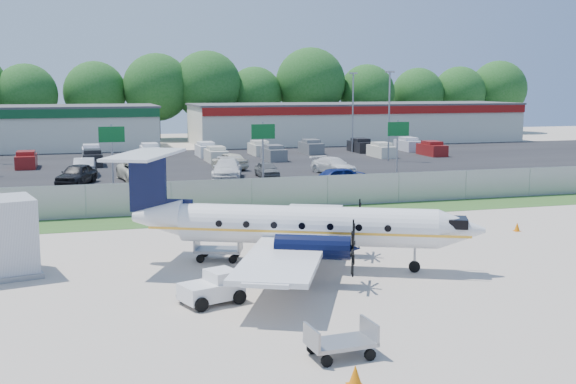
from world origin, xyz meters
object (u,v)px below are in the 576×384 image
object	(u,v)px
baggage_cart_far	(341,342)
pushback_tug	(214,288)
aircraft	(299,225)
service_container	(0,240)
baggage_cart_near	(219,249)

from	to	relation	value
baggage_cart_far	pushback_tug	bearing A→B (deg)	112.42
aircraft	service_container	size ratio (longest dim) A/B	4.47
pushback_tug	baggage_cart_far	world-z (taller)	pushback_tug
pushback_tug	baggage_cart_far	bearing A→B (deg)	-67.58
baggage_cart_far	baggage_cart_near	bearing A→B (deg)	95.47
baggage_cart_near	service_container	size ratio (longest dim) A/B	0.68
aircraft	baggage_cart_near	world-z (taller)	aircraft
baggage_cart_far	service_container	xyz separation A→B (m)	(-10.30, 12.44, 1.03)
pushback_tug	baggage_cart_near	world-z (taller)	pushback_tug
baggage_cart_near	aircraft	bearing A→B (deg)	-37.72
baggage_cart_far	service_container	size ratio (longest dim) A/B	0.58
aircraft	pushback_tug	world-z (taller)	aircraft
service_container	pushback_tug	bearing A→B (deg)	-38.81
baggage_cart_near	baggage_cart_far	world-z (taller)	baggage_cart_near
aircraft	service_container	bearing A→B (deg)	169.04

